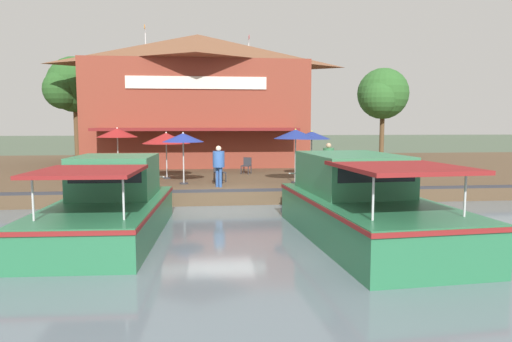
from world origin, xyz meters
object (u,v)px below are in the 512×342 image
at_px(patio_umbrella_by_entrance, 166,138).
at_px(tree_upstream_bank, 72,86).
at_px(cafe_chair_back_row_seat, 338,173).
at_px(cafe_chair_facing_river, 247,165).
at_px(person_near_entrance, 219,161).
at_px(waterfront_restaurant, 198,99).
at_px(patio_umbrella_mid_patio_left, 296,134).
at_px(cafe_chair_under_first_umbrella, 219,171).
at_px(motorboat_fourth_along, 355,204).
at_px(motorboat_distant_upstream, 113,206).
at_px(cafe_chair_far_corner_seat, 356,172).
at_px(tree_downstream_bank, 382,95).
at_px(cafe_chair_beside_entrance, 110,174).
at_px(patio_umbrella_far_corner, 183,138).
at_px(cafe_chair_mid_patio, 78,173).
at_px(patio_umbrella_near_quay_edge, 312,135).
at_px(person_mid_patio, 328,157).
at_px(patio_umbrella_back_row, 117,133).

bearing_deg(patio_umbrella_by_entrance, tree_upstream_bank, -147.48).
bearing_deg(cafe_chair_back_row_seat, tree_upstream_bank, -134.28).
height_order(cafe_chair_facing_river, person_near_entrance, person_near_entrance).
height_order(waterfront_restaurant, patio_umbrella_mid_patio_left, waterfront_restaurant).
xyz_separation_m(cafe_chair_under_first_umbrella, motorboat_fourth_along, (8.02, 3.67, -0.14)).
bearing_deg(motorboat_distant_upstream, motorboat_fourth_along, 81.89).
bearing_deg(tree_upstream_bank, cafe_chair_far_corner_seat, 48.14).
distance_m(cafe_chair_back_row_seat, tree_upstream_bank, 21.56).
distance_m(cafe_chair_back_row_seat, cafe_chair_facing_river, 5.80).
bearing_deg(tree_downstream_bank, person_near_entrance, -37.92).
distance_m(cafe_chair_under_first_umbrella, motorboat_fourth_along, 8.82).
relative_size(cafe_chair_beside_entrance, person_near_entrance, 0.50).
bearing_deg(waterfront_restaurant, patio_umbrella_far_corner, -2.58).
relative_size(cafe_chair_beside_entrance, motorboat_fourth_along, 0.10).
height_order(cafe_chair_beside_entrance, person_near_entrance, person_near_entrance).
bearing_deg(cafe_chair_facing_river, tree_upstream_bank, -131.37).
bearing_deg(motorboat_distant_upstream, tree_upstream_bank, -161.68).
bearing_deg(motorboat_distant_upstream, tree_downstream_bank, 143.57).
bearing_deg(cafe_chair_facing_river, motorboat_distant_upstream, -24.99).
bearing_deg(patio_umbrella_mid_patio_left, cafe_chair_mid_patio, -95.15).
bearing_deg(patio_umbrella_by_entrance, cafe_chair_back_row_seat, 69.02).
bearing_deg(waterfront_restaurant, cafe_chair_under_first_umbrella, 6.32).
bearing_deg(patio_umbrella_far_corner, patio_umbrella_by_entrance, -156.87).
height_order(patio_umbrella_mid_patio_left, cafe_chair_under_first_umbrella, patio_umbrella_mid_patio_left).
relative_size(cafe_chair_mid_patio, cafe_chair_facing_river, 1.00).
bearing_deg(cafe_chair_mid_patio, cafe_chair_under_first_umbrella, 89.69).
height_order(cafe_chair_under_first_umbrella, tree_downstream_bank, tree_downstream_bank).
xyz_separation_m(cafe_chair_facing_river, motorboat_fourth_along, (11.19, 2.16, -0.14)).
distance_m(patio_umbrella_near_quay_edge, cafe_chair_mid_patio, 10.95).
bearing_deg(cafe_chair_facing_river, cafe_chair_back_row_seat, 38.03).
bearing_deg(person_mid_patio, motorboat_distant_upstream, -51.14).
bearing_deg(person_near_entrance, cafe_chair_facing_river, 162.30).
bearing_deg(cafe_chair_mid_patio, cafe_chair_back_row_seat, 82.72).
xyz_separation_m(patio_umbrella_mid_patio_left, person_near_entrance, (0.92, -3.38, -1.07)).
xyz_separation_m(cafe_chair_mid_patio, motorboat_fourth_along, (8.05, 9.83, -0.14)).
xyz_separation_m(patio_umbrella_near_quay_edge, person_near_entrance, (3.24, -4.63, -0.96)).
bearing_deg(cafe_chair_beside_entrance, cafe_chair_far_corner_seat, 86.99).
relative_size(patio_umbrella_mid_patio_left, cafe_chair_mid_patio, 2.82).
bearing_deg(patio_umbrella_near_quay_edge, person_mid_patio, 9.43).
height_order(patio_umbrella_by_entrance, cafe_chair_far_corner_seat, patio_umbrella_by_entrance).
xyz_separation_m(patio_umbrella_by_entrance, cafe_chair_beside_entrance, (1.95, -2.24, -1.45)).
bearing_deg(cafe_chair_back_row_seat, patio_umbrella_by_entrance, -110.98).
bearing_deg(waterfront_restaurant, patio_umbrella_near_quay_edge, 34.31).
xyz_separation_m(cafe_chair_far_corner_seat, motorboat_distant_upstream, (6.01, -9.24, -0.24)).
distance_m(cafe_chair_mid_patio, motorboat_fourth_along, 12.71).
xyz_separation_m(patio_umbrella_mid_patio_left, cafe_chair_far_corner_seat, (0.20, 2.68, -1.67)).
height_order(cafe_chair_under_first_umbrella, motorboat_fourth_along, motorboat_fourth_along).
height_order(patio_umbrella_back_row, cafe_chair_mid_patio, patio_umbrella_back_row).
distance_m(waterfront_restaurant, cafe_chair_beside_entrance, 11.50).
bearing_deg(patio_umbrella_far_corner, patio_umbrella_back_row, -132.04).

